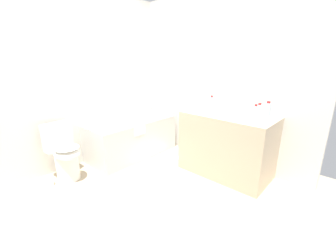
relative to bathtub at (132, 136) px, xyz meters
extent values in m
plane|color=tan|center=(-0.79, -0.98, -0.32)|extent=(4.15, 4.15, 0.00)
cube|color=silver|center=(-0.79, 0.38, 0.90)|extent=(3.55, 0.10, 2.45)
cube|color=silver|center=(0.83, -0.98, 0.90)|extent=(0.10, 3.01, 2.45)
cube|color=silver|center=(0.00, 0.00, -0.02)|extent=(1.42, 0.66, 0.59)
cube|color=white|center=(0.00, 0.00, 0.23)|extent=(1.16, 0.47, 0.09)
cylinder|color=#ABABB0|center=(0.55, 0.00, 0.31)|extent=(0.09, 0.03, 0.03)
cylinder|color=#ABABB0|center=(-0.07, 0.30, 0.70)|extent=(0.26, 0.03, 0.59)
cylinder|color=#ABABB0|center=(-0.39, 0.30, 0.57)|extent=(0.30, 0.03, 0.03)
cube|color=white|center=(-0.11, -0.32, 0.22)|extent=(0.22, 0.03, 0.20)
cylinder|color=white|center=(-1.07, 0.00, -0.13)|extent=(0.28, 0.28, 0.38)
ellipsoid|color=white|center=(-1.07, -0.04, 0.06)|extent=(0.32, 0.36, 0.14)
ellipsoid|color=white|center=(-1.07, -0.04, 0.14)|extent=(0.30, 0.34, 0.02)
cube|color=white|center=(-1.08, 0.17, 0.24)|extent=(0.35, 0.17, 0.36)
cylinder|color=#B0B0B6|center=(-1.08, 0.17, 0.42)|extent=(0.03, 0.03, 0.01)
cube|color=tan|center=(0.47, -1.44, 0.10)|extent=(0.63, 1.16, 0.84)
cylinder|color=white|center=(0.45, -1.49, 0.55)|extent=(0.33, 0.33, 0.06)
cylinder|color=silver|center=(0.66, -1.49, 0.55)|extent=(0.02, 0.02, 0.06)
cylinder|color=silver|center=(0.61, -1.49, 0.58)|extent=(0.10, 0.02, 0.02)
cylinder|color=silver|center=(0.66, -1.55, 0.54)|extent=(0.03, 0.03, 0.04)
cylinder|color=silver|center=(0.66, -1.43, 0.54)|extent=(0.03, 0.03, 0.04)
cylinder|color=silver|center=(0.42, -1.19, 0.62)|extent=(0.06, 0.06, 0.20)
cylinder|color=red|center=(0.42, -1.19, 0.73)|extent=(0.03, 0.03, 0.02)
cylinder|color=silver|center=(0.43, -1.78, 0.60)|extent=(0.06, 0.06, 0.16)
cylinder|color=red|center=(0.43, -1.78, 0.70)|extent=(0.03, 0.03, 0.02)
cylinder|color=silver|center=(0.51, -1.80, 0.61)|extent=(0.07, 0.07, 0.17)
cylinder|color=red|center=(0.51, -1.80, 0.70)|extent=(0.04, 0.04, 0.02)
cylinder|color=silver|center=(0.45, -1.91, 0.63)|extent=(0.07, 0.07, 0.21)
cylinder|color=red|center=(0.45, -1.91, 0.74)|extent=(0.04, 0.04, 0.02)
cylinder|color=white|center=(0.43, -1.07, 0.57)|extent=(0.08, 0.08, 0.10)
cylinder|color=white|center=(0.46, -0.95, 0.57)|extent=(0.07, 0.07, 0.10)
cylinder|color=white|center=(0.47, -1.71, 0.57)|extent=(0.07, 0.07, 0.10)
cylinder|color=white|center=(0.50, -1.25, 0.56)|extent=(0.08, 0.08, 0.09)
cube|color=white|center=(0.50, -1.15, 0.53)|extent=(0.09, 0.06, 0.02)
cube|color=white|center=(0.10, -0.54, -0.31)|extent=(0.63, 0.34, 0.01)
cylinder|color=white|center=(-1.32, 0.03, -0.26)|extent=(0.11, 0.11, 0.12)
camera|label=1|loc=(-2.11, -2.71, 1.22)|focal=23.56mm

